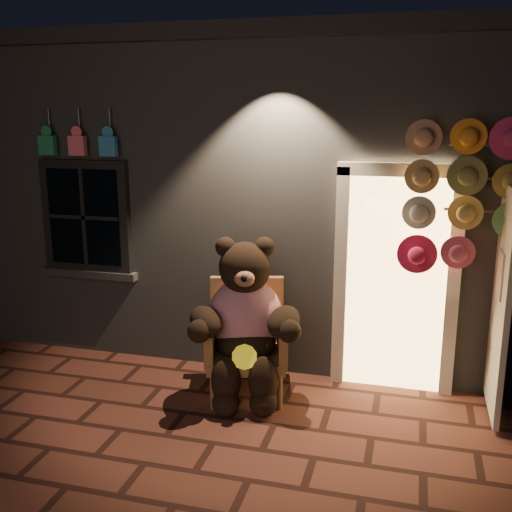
% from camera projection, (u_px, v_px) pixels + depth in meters
% --- Properties ---
extents(ground, '(60.00, 60.00, 0.00)m').
position_uv_depth(ground, '(213.00, 443.00, 4.91)').
color(ground, '#5A2C22').
rests_on(ground, ground).
extents(shop_building, '(7.30, 5.95, 3.51)m').
position_uv_depth(shop_building, '(305.00, 179.00, 8.24)').
color(shop_building, slate).
rests_on(shop_building, ground).
extents(wicker_armchair, '(0.88, 0.83, 1.08)m').
position_uv_depth(wicker_armchair, '(247.00, 338.00, 5.71)').
color(wicker_armchair, '#8F5B37').
rests_on(wicker_armchair, ground).
extents(teddy_bear, '(1.09, 0.97, 1.55)m').
position_uv_depth(teddy_bear, '(245.00, 321.00, 5.52)').
color(teddy_bear, '#B2133A').
rests_on(teddy_bear, ground).
extents(hat_rack, '(1.53, 0.22, 2.58)m').
position_uv_depth(hat_rack, '(482.00, 192.00, 5.13)').
color(hat_rack, '#59595E').
rests_on(hat_rack, ground).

